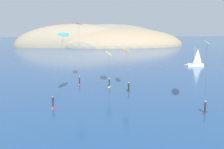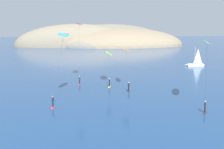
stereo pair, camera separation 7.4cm
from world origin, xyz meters
The scene contains 7 objects.
headland_island centered at (0.49, 157.89, 0.00)m, with size 102.27×54.89×26.27m.
sailboat_near centered at (17.85, 62.46, 0.64)m, with size 5.94×1.72×5.70m.
kitesurfer_red centered at (-16.25, 43.20, 11.41)m, with size 1.67×6.98×12.61m.
kitesurfer_lime centered at (-10.27, 40.19, 5.84)m, with size 1.97×7.20×6.72m.
kitesurfer_green centered at (1.62, 21.17, 8.68)m, with size 3.27×6.35×9.80m.
kitesurfer_cyan centered at (-18.96, 28.28, 9.44)m, with size 3.04×8.37×10.81m.
kitesurfer_orange centered at (-7.28, 35.93, 6.58)m, with size 1.44×6.97×7.50m.
Camera 1 is at (-16.62, -16.72, 11.77)m, focal length 45.00 mm.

